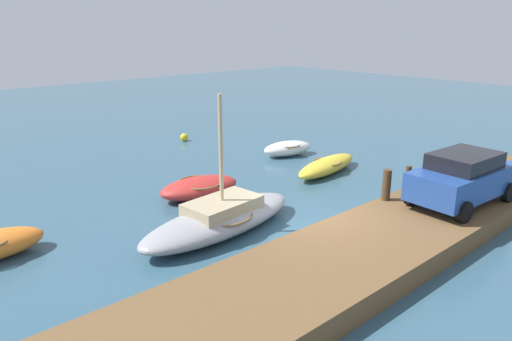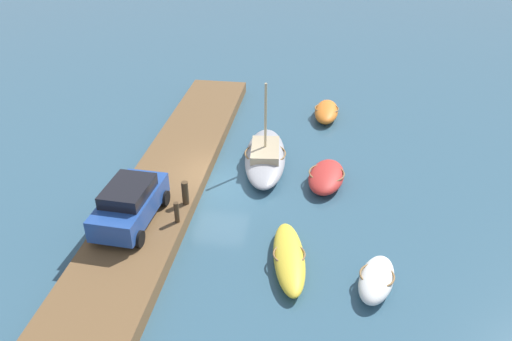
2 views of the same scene
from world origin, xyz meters
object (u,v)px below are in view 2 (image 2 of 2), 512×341
(rowboat_yellow, at_px, (289,258))
(parked_car, at_px, (130,203))
(rowboat_orange, at_px, (326,111))
(mooring_post_mid_west, at_px, (177,212))
(dinghy_white, at_px, (376,279))
(rowboat_red, at_px, (326,177))
(sailboat_grey, at_px, (265,156))
(mooring_post_west, at_px, (185,193))

(rowboat_yellow, distance_m, parked_car, 6.48)
(rowboat_orange, height_order, mooring_post_mid_west, mooring_post_mid_west)
(rowboat_orange, distance_m, mooring_post_mid_west, 13.19)
(rowboat_orange, bearing_deg, parked_car, -28.87)
(rowboat_yellow, xyz_separation_m, dinghy_white, (0.75, 3.12, 0.04))
(rowboat_orange, xyz_separation_m, rowboat_red, (7.26, 0.20, -0.01))
(sailboat_grey, distance_m, dinghy_white, 9.36)
(rowboat_yellow, bearing_deg, rowboat_orange, 165.87)
(mooring_post_west, xyz_separation_m, mooring_post_mid_west, (1.29, 0.00, -0.07))
(rowboat_yellow, xyz_separation_m, rowboat_orange, (-13.10, 1.00, 0.06))
(mooring_post_west, bearing_deg, rowboat_yellow, 61.72)
(rowboat_yellow, distance_m, mooring_post_west, 5.22)
(mooring_post_west, bearing_deg, sailboat_grey, 150.38)
(mooring_post_mid_west, bearing_deg, dinghy_white, 76.06)
(rowboat_red, distance_m, mooring_post_west, 6.71)
(rowboat_red, relative_size, parked_car, 0.81)
(dinghy_white, height_order, mooring_post_west, mooring_post_west)
(rowboat_orange, distance_m, dinghy_white, 14.01)
(mooring_post_mid_west, bearing_deg, rowboat_yellow, 75.73)
(parked_car, bearing_deg, mooring_post_mid_west, 100.79)
(rowboat_red, bearing_deg, mooring_post_mid_west, -43.44)
(rowboat_orange, distance_m, sailboat_grey, 6.54)
(rowboat_orange, bearing_deg, rowboat_yellow, -2.29)
(mooring_post_mid_west, bearing_deg, rowboat_orange, 155.17)
(rowboat_orange, height_order, mooring_post_west, mooring_post_west)
(dinghy_white, xyz_separation_m, parked_car, (-1.67, -9.43, 1.15))
(rowboat_yellow, height_order, sailboat_grey, sailboat_grey)
(sailboat_grey, xyz_separation_m, mooring_post_mid_west, (6.05, -2.71, 0.62))
(parked_car, bearing_deg, mooring_post_west, 133.91)
(rowboat_yellow, xyz_separation_m, parked_car, (-0.92, -6.30, 1.19))
(rowboat_yellow, height_order, dinghy_white, dinghy_white)
(mooring_post_west, relative_size, parked_car, 0.26)
(mooring_post_west, relative_size, mooring_post_mid_west, 1.15)
(dinghy_white, distance_m, mooring_post_west, 8.33)
(sailboat_grey, distance_m, mooring_post_west, 5.52)
(dinghy_white, bearing_deg, mooring_post_mid_west, -89.94)
(rowboat_red, bearing_deg, mooring_post_west, -52.03)
(rowboat_orange, relative_size, sailboat_grey, 0.52)
(mooring_post_mid_west, bearing_deg, mooring_post_west, 180.00)
(dinghy_white, relative_size, mooring_post_west, 2.66)
(rowboat_orange, height_order, dinghy_white, rowboat_orange)
(rowboat_yellow, relative_size, mooring_post_west, 4.11)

